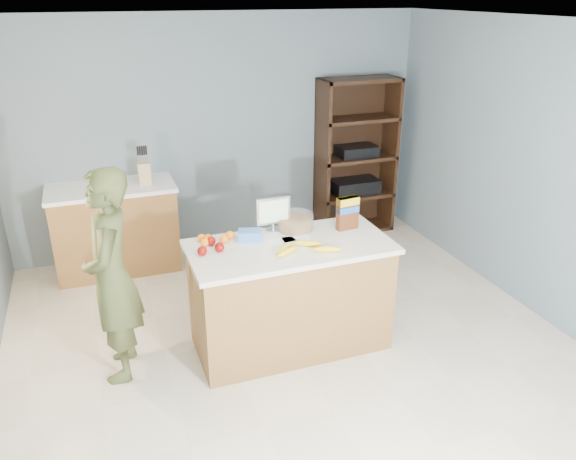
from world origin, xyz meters
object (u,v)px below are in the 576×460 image
object	(u,v)px
counter_peninsula	(290,300)
shelving_unit	(354,159)
person	(112,277)
cereal_box	(348,211)
tv	(273,212)

from	to	relation	value
counter_peninsula	shelving_unit	xyz separation A→B (m)	(1.55, 2.05, 0.45)
shelving_unit	person	size ratio (longest dim) A/B	1.12
counter_peninsula	shelving_unit	size ratio (longest dim) A/B	0.87
counter_peninsula	cereal_box	bearing A→B (deg)	13.57
counter_peninsula	person	size ratio (longest dim) A/B	0.97
shelving_unit	tv	distance (m)	2.37
counter_peninsula	person	distance (m)	1.38
person	tv	size ratio (longest dim) A/B	5.71
shelving_unit	cereal_box	bearing A→B (deg)	-117.78
person	tv	world-z (taller)	person
counter_peninsula	cereal_box	world-z (taller)	cereal_box
person	cereal_box	world-z (taller)	person
tv	cereal_box	size ratio (longest dim) A/B	1.05
shelving_unit	counter_peninsula	bearing A→B (deg)	-127.11
person	cereal_box	distance (m)	1.87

